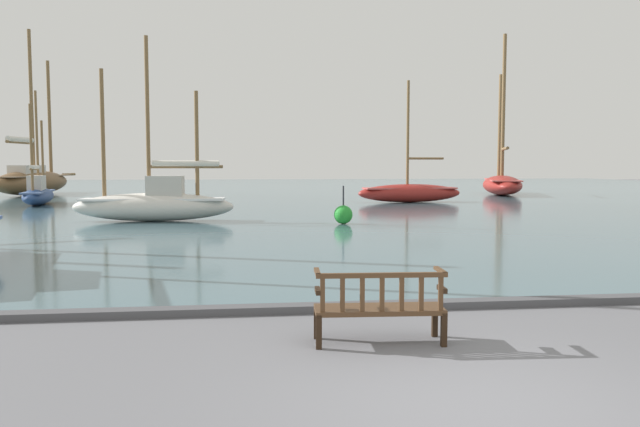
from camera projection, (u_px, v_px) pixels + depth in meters
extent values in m
plane|color=slate|center=(478.00, 407.00, 5.72)|extent=(160.00, 160.00, 0.00)
cube|color=#476670|center=(270.00, 192.00, 49.25)|extent=(100.00, 80.00, 0.08)
cube|color=#4C4C50|center=(384.00, 306.00, 9.53)|extent=(40.00, 0.30, 0.12)
cube|color=black|center=(317.00, 322.00, 7.95)|extent=(0.07, 0.07, 0.42)
cube|color=black|center=(435.00, 320.00, 8.05)|extent=(0.07, 0.07, 0.42)
cube|color=black|center=(319.00, 332.00, 7.50)|extent=(0.07, 0.07, 0.42)
cube|color=black|center=(444.00, 330.00, 7.60)|extent=(0.07, 0.07, 0.42)
cube|color=#4C331E|center=(379.00, 309.00, 7.76)|extent=(1.63, 0.61, 0.06)
cube|color=#4C331E|center=(382.00, 275.00, 7.50)|extent=(1.60, 0.14, 0.06)
cube|color=#4C331E|center=(323.00, 295.00, 7.47)|extent=(0.06, 0.04, 0.41)
cube|color=#4C331E|center=(342.00, 295.00, 7.49)|extent=(0.06, 0.04, 0.41)
cube|color=#4C331E|center=(362.00, 295.00, 7.50)|extent=(0.06, 0.04, 0.41)
cube|color=#4C331E|center=(382.00, 294.00, 7.52)|extent=(0.06, 0.04, 0.41)
cube|color=#4C331E|center=(402.00, 294.00, 7.53)|extent=(0.06, 0.04, 0.41)
cube|color=#4C331E|center=(421.00, 294.00, 7.55)|extent=(0.06, 0.04, 0.41)
cube|color=#4C331E|center=(441.00, 294.00, 7.57)|extent=(0.06, 0.04, 0.41)
cube|color=black|center=(318.00, 291.00, 7.60)|extent=(0.08, 0.30, 0.06)
cube|color=#4C331E|center=(317.00, 272.00, 7.67)|extent=(0.09, 0.47, 0.04)
cube|color=black|center=(442.00, 289.00, 7.70)|extent=(0.08, 0.30, 0.06)
cube|color=#4C331E|center=(440.00, 271.00, 7.77)|extent=(0.09, 0.47, 0.04)
ellipsoid|color=maroon|center=(502.00, 185.00, 43.99)|extent=(5.18, 9.21, 1.35)
cube|color=#C6514C|center=(502.00, 180.00, 43.96)|extent=(4.24, 8.00, 0.08)
cylinder|color=brown|center=(503.00, 107.00, 43.77)|extent=(0.26, 0.26, 10.12)
cylinder|color=brown|center=(505.00, 149.00, 42.26)|extent=(1.30, 3.46, 0.21)
cylinder|color=brown|center=(500.00, 127.00, 46.25)|extent=(0.26, 0.26, 7.67)
ellipsoid|color=navy|center=(38.00, 196.00, 33.03)|extent=(1.98, 5.46, 0.89)
cube|color=#516B9E|center=(38.00, 192.00, 33.01)|extent=(1.57, 4.79, 0.08)
cube|color=beige|center=(37.00, 183.00, 32.59)|extent=(0.89, 1.49, 0.82)
cylinder|color=brown|center=(37.00, 141.00, 32.93)|extent=(0.13, 0.13, 5.28)
cylinder|color=brown|center=(34.00, 169.00, 32.09)|extent=(0.36, 1.98, 0.10)
cylinder|color=silver|center=(34.00, 167.00, 32.08)|extent=(0.44, 1.79, 0.21)
cylinder|color=brown|center=(42.00, 155.00, 34.41)|extent=(0.13, 0.13, 3.82)
cylinder|color=brown|center=(31.00, 148.00, 31.42)|extent=(0.13, 0.13, 4.44)
ellipsoid|color=maroon|center=(410.00, 193.00, 35.16)|extent=(6.11, 2.04, 1.03)
cube|color=#C6514C|center=(410.00, 188.00, 35.13)|extent=(5.36, 1.59, 0.08)
cylinder|color=brown|center=(408.00, 134.00, 34.86)|extent=(0.16, 0.16, 5.96)
cylinder|color=brown|center=(426.00, 158.00, 35.18)|extent=(2.14, 0.29, 0.13)
ellipsoid|color=brown|center=(33.00, 183.00, 43.58)|extent=(3.97, 9.41, 1.71)
cube|color=#997A5B|center=(32.00, 176.00, 43.55)|extent=(3.19, 8.22, 0.08)
cube|color=beige|center=(27.00, 170.00, 42.83)|extent=(1.77, 2.90, 0.71)
cylinder|color=brown|center=(31.00, 103.00, 43.37)|extent=(0.24, 0.24, 10.08)
cylinder|color=brown|center=(20.00, 142.00, 41.95)|extent=(0.78, 3.29, 0.19)
cylinder|color=silver|center=(20.00, 140.00, 41.93)|extent=(0.91, 3.00, 0.38)
cylinder|color=brown|center=(49.00, 118.00, 45.94)|extent=(0.24, 0.24, 8.35)
cylinder|color=brown|center=(69.00, 174.00, 49.09)|extent=(0.55, 2.02, 0.19)
ellipsoid|color=silver|center=(154.00, 207.00, 23.52)|extent=(6.09, 1.82, 1.06)
cube|color=white|center=(153.00, 199.00, 23.50)|extent=(5.35, 1.41, 0.08)
cube|color=beige|center=(165.00, 187.00, 23.49)|extent=(1.37, 0.89, 0.84)
cylinder|color=brown|center=(148.00, 118.00, 23.25)|extent=(0.15, 0.15, 6.02)
cylinder|color=brown|center=(186.00, 167.00, 23.48)|extent=(2.77, 0.27, 0.12)
cylinder|color=silver|center=(186.00, 164.00, 23.48)|extent=(2.50, 0.38, 0.24)
cylinder|color=brown|center=(103.00, 134.00, 23.19)|extent=(0.15, 0.15, 4.80)
cylinder|color=brown|center=(197.00, 145.00, 23.45)|extent=(0.15, 0.15, 4.02)
sphere|color=green|center=(343.00, 215.00, 22.38)|extent=(0.67, 0.67, 0.67)
cylinder|color=#2D2D33|center=(343.00, 196.00, 22.32)|extent=(0.06, 0.06, 0.70)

